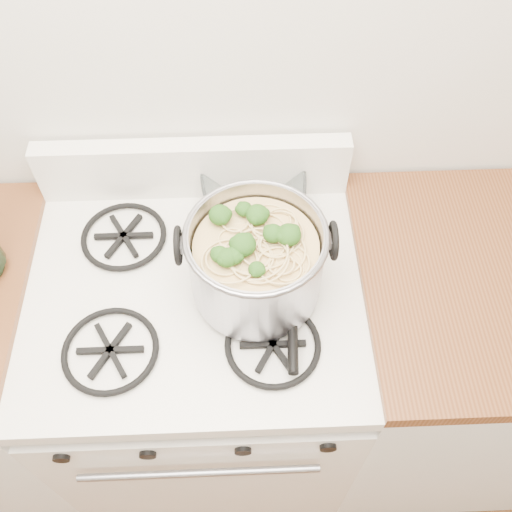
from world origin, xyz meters
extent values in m
plane|color=silver|center=(0.00, 1.60, 1.35)|extent=(3.60, 0.00, 3.60)
cube|color=white|center=(0.00, 1.27, 0.41)|extent=(0.76, 0.65, 0.81)
cube|color=white|center=(0.00, 1.27, 0.88)|extent=(0.76, 0.65, 0.04)
cube|color=black|center=(0.00, 0.95, 0.42)|extent=(0.58, 0.02, 0.46)
cube|color=black|center=(0.00, 1.27, 0.91)|extent=(0.60, 0.56, 0.02)
cylinder|color=black|center=(-0.28, 0.95, 0.78)|extent=(0.04, 0.03, 0.04)
cylinder|color=black|center=(-0.10, 0.95, 0.78)|extent=(0.04, 0.03, 0.04)
cylinder|color=black|center=(0.10, 0.95, 0.78)|extent=(0.04, 0.03, 0.04)
cylinder|color=black|center=(0.28, 0.95, 0.78)|extent=(0.04, 0.03, 0.04)
cube|color=silver|center=(-0.51, 1.27, 0.44)|extent=(0.25, 0.65, 0.88)
cube|color=silver|center=(0.88, 1.27, 0.44)|extent=(1.00, 0.65, 0.88)
cylinder|color=#9A99A1|center=(0.14, 1.26, 1.02)|extent=(0.28, 0.28, 0.19)
torus|color=#9A99A1|center=(0.14, 1.26, 1.11)|extent=(0.29, 0.29, 0.01)
torus|color=black|center=(-0.02, 1.26, 1.08)|extent=(0.01, 0.08, 0.08)
torus|color=black|center=(0.30, 1.26, 1.08)|extent=(0.01, 0.08, 0.08)
cylinder|color=tan|center=(0.14, 1.26, 1.00)|extent=(0.26, 0.26, 0.15)
sphere|color=#224C14|center=(0.14, 1.26, 1.09)|extent=(0.04, 0.04, 0.04)
sphere|color=#224C14|center=(0.14, 1.26, 1.09)|extent=(0.04, 0.04, 0.04)
sphere|color=#224C14|center=(0.14, 1.26, 1.09)|extent=(0.04, 0.04, 0.04)
sphere|color=#224C14|center=(0.14, 1.26, 1.09)|extent=(0.04, 0.04, 0.04)
sphere|color=#224C14|center=(0.14, 1.26, 1.09)|extent=(0.04, 0.04, 0.04)
sphere|color=#224C14|center=(0.14, 1.26, 1.09)|extent=(0.04, 0.04, 0.04)
sphere|color=#224C14|center=(0.14, 1.26, 1.09)|extent=(0.04, 0.04, 0.04)
sphere|color=#224C14|center=(0.14, 1.26, 1.09)|extent=(0.04, 0.04, 0.04)
sphere|color=#224C14|center=(0.14, 1.26, 1.09)|extent=(0.04, 0.04, 0.04)
sphere|color=#224C14|center=(0.14, 1.26, 1.09)|extent=(0.04, 0.04, 0.04)
imported|color=white|center=(0.14, 1.53, 0.94)|extent=(0.11, 0.11, 0.03)
camera|label=1|loc=(0.11, 0.58, 2.00)|focal=40.00mm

